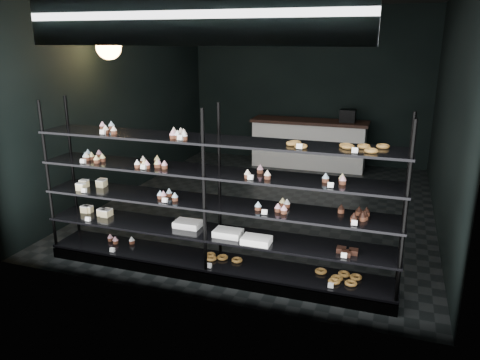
{
  "coord_description": "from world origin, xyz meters",
  "views": [
    {
      "loc": [
        1.85,
        -6.88,
        2.56
      ],
      "look_at": [
        0.16,
        -1.9,
        0.97
      ],
      "focal_mm": 35.0,
      "sensor_mm": 36.0,
      "label": 1
    }
  ],
  "objects": [
    {
      "name": "display_shelf",
      "position": [
        -0.0,
        -2.45,
        0.63
      ],
      "size": [
        4.0,
        0.5,
        1.91
      ],
      "color": "black",
      "rests_on": "room"
    },
    {
      "name": "signage",
      "position": [
        0.0,
        -2.93,
        2.75
      ],
      "size": [
        3.3,
        0.05,
        0.5
      ],
      "color": "#0C1B3F",
      "rests_on": "room"
    },
    {
      "name": "service_counter",
      "position": [
        0.17,
        2.5,
        0.5
      ],
      "size": [
        2.35,
        0.65,
        1.23
      ],
      "color": "silver",
      "rests_on": "room"
    },
    {
      "name": "room",
      "position": [
        0.0,
        0.0,
        1.6
      ],
      "size": [
        5.01,
        6.01,
        3.2
      ],
      "color": "black",
      "rests_on": "ground"
    },
    {
      "name": "pendant_lamp",
      "position": [
        -2.07,
        -1.06,
        2.45
      ],
      "size": [
        0.35,
        0.35,
        0.9
      ],
      "color": "black",
      "rests_on": "room"
    }
  ]
}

